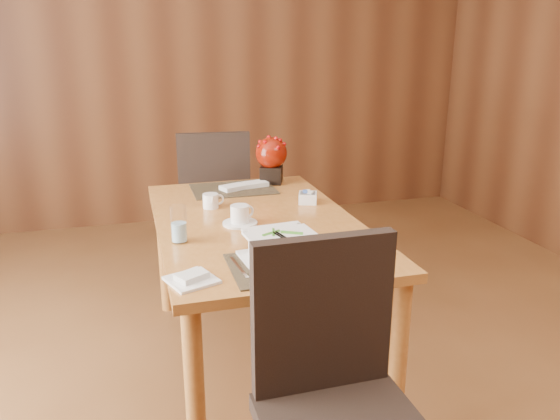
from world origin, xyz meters
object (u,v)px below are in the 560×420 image
object	(u,v)px
near_chair	(336,389)
water_glass	(179,224)
creamer_jug	(211,201)
berry_decor	(271,157)
sugar_caddy	(308,198)
coffee_cup	(240,216)
dining_table	(257,240)
bread_plate	(192,280)
soup_setting	(282,249)
far_chair	(214,196)

from	to	relation	value
near_chair	water_glass	bearing A→B (deg)	112.29
creamer_jug	berry_decor	world-z (taller)	berry_decor
creamer_jug	sugar_caddy	world-z (taller)	creamer_jug
water_glass	sugar_caddy	bearing A→B (deg)	29.49
coffee_cup	creamer_jug	bearing A→B (deg)	107.13
dining_table	berry_decor	size ratio (longest dim) A/B	5.63
near_chair	bread_plate	bearing A→B (deg)	127.61
dining_table	soup_setting	size ratio (longest dim) A/B	4.98
soup_setting	sugar_caddy	world-z (taller)	soup_setting
coffee_cup	sugar_caddy	bearing A→B (deg)	30.36
dining_table	sugar_caddy	world-z (taller)	sugar_caddy
dining_table	water_glass	xyz separation A→B (m)	(-0.37, -0.19, 0.17)
sugar_caddy	berry_decor	xyz separation A→B (m)	(-0.07, 0.44, 0.12)
creamer_jug	far_chair	size ratio (longest dim) A/B	0.10
sugar_caddy	bread_plate	xyz separation A→B (m)	(-0.68, -0.78, -0.02)
berry_decor	soup_setting	bearing A→B (deg)	-103.07
bread_plate	dining_table	bearing A→B (deg)	57.83
bread_plate	near_chair	world-z (taller)	near_chair
coffee_cup	near_chair	size ratio (longest dim) A/B	0.16
creamer_jug	sugar_caddy	distance (m)	0.49
soup_setting	berry_decor	size ratio (longest dim) A/B	1.13
bread_plate	near_chair	bearing A→B (deg)	-51.81
dining_table	near_chair	bearing A→B (deg)	-90.60
bread_plate	near_chair	size ratio (longest dim) A/B	0.15
sugar_caddy	bread_plate	bearing A→B (deg)	-131.20
berry_decor	near_chair	world-z (taller)	berry_decor
dining_table	coffee_cup	distance (m)	0.16
sugar_caddy	soup_setting	bearing A→B (deg)	-115.62
berry_decor	far_chair	xyz separation A→B (m)	(-0.27, 0.45, -0.34)
water_glass	near_chair	size ratio (longest dim) A/B	0.16
soup_setting	far_chair	world-z (taller)	far_chair
dining_table	coffee_cup	xyz separation A→B (m)	(-0.09, -0.04, 0.13)
soup_setting	water_glass	distance (m)	0.47
dining_table	bread_plate	world-z (taller)	bread_plate
berry_decor	dining_table	bearing A→B (deg)	-110.84
coffee_cup	water_glass	distance (m)	0.33
coffee_cup	water_glass	world-z (taller)	water_glass
water_glass	creamer_jug	world-z (taller)	water_glass
near_chair	far_chair	distance (m)	2.13
sugar_caddy	far_chair	bearing A→B (deg)	110.91
water_glass	near_chair	xyz separation A→B (m)	(0.36, -0.85, -0.27)
soup_setting	water_glass	size ratio (longest dim) A/B	1.93
soup_setting	berry_decor	world-z (taller)	berry_decor
dining_table	near_chair	distance (m)	1.05
water_glass	bread_plate	size ratio (longest dim) A/B	1.01
coffee_cup	far_chair	size ratio (longest dim) A/B	0.16
sugar_caddy	far_chair	world-z (taller)	far_chair
coffee_cup	bread_plate	size ratio (longest dim) A/B	1.02
near_chair	far_chair	world-z (taller)	far_chair
far_chair	bread_plate	bearing A→B (deg)	84.14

